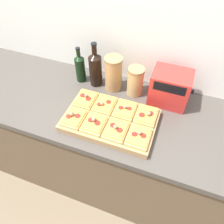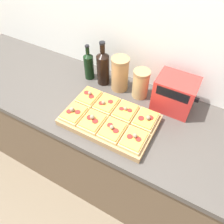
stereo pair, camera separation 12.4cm
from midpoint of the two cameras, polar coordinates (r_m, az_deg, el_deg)
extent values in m
plane|color=brown|center=(2.00, -2.91, -23.42)|extent=(12.00, 12.00, 0.00)
cube|color=silver|center=(1.41, 10.13, 20.03)|extent=(6.00, 0.06, 2.50)
cube|color=brown|center=(1.72, 2.07, -9.87)|extent=(2.60, 0.64, 0.87)
cube|color=#423D38|center=(1.36, 2.58, 0.39)|extent=(2.63, 0.67, 0.04)
cube|color=#A37A4C|center=(1.26, 2.17, -2.27)|extent=(0.52, 0.33, 0.04)
cube|color=tan|center=(1.34, -3.42, 3.78)|extent=(0.12, 0.15, 0.02)
cube|color=orange|center=(1.33, -3.45, 4.21)|extent=(0.10, 0.13, 0.01)
cylinder|color=maroon|center=(1.35, -4.03, 4.97)|extent=(0.03, 0.03, 0.00)
cylinder|color=maroon|center=(1.32, -2.76, 3.96)|extent=(0.03, 0.03, 0.00)
sphere|color=#7F6B51|center=(1.33, -3.16, 4.83)|extent=(0.02, 0.02, 0.02)
cube|color=tan|center=(1.30, 1.33, 1.93)|extent=(0.12, 0.15, 0.02)
cube|color=orange|center=(1.29, 1.34, 2.36)|extent=(0.10, 0.13, 0.01)
cylinder|color=maroon|center=(1.28, -0.10, 2.20)|extent=(0.03, 0.03, 0.00)
cylinder|color=maroon|center=(1.29, 2.52, 2.54)|extent=(0.03, 0.03, 0.00)
sphere|color=#7F6B51|center=(1.27, 0.53, 2.36)|extent=(0.02, 0.02, 0.02)
cube|color=tan|center=(1.27, 6.37, -0.06)|extent=(0.12, 0.15, 0.02)
cube|color=orange|center=(1.26, 6.42, 0.37)|extent=(0.10, 0.13, 0.01)
cylinder|color=maroon|center=(1.25, 5.32, 0.73)|extent=(0.03, 0.03, 0.00)
cylinder|color=maroon|center=(1.25, 7.51, 0.27)|extent=(0.03, 0.03, 0.00)
sphere|color=#7F6B51|center=(1.24, 6.42, 0.78)|extent=(0.02, 0.02, 0.02)
cube|color=tan|center=(1.24, 11.64, -2.14)|extent=(0.12, 0.15, 0.02)
cube|color=orange|center=(1.23, 11.73, -1.72)|extent=(0.10, 0.13, 0.01)
cylinder|color=maroon|center=(1.22, 10.52, -1.75)|extent=(0.03, 0.03, 0.00)
cylinder|color=maroon|center=(1.23, 12.87, -1.62)|extent=(0.03, 0.03, 0.00)
sphere|color=#7F6B51|center=(1.21, 12.35, -1.64)|extent=(0.03, 0.03, 0.03)
cube|color=tan|center=(1.26, -7.11, -0.59)|extent=(0.12, 0.15, 0.02)
cube|color=orange|center=(1.25, -7.17, -0.16)|extent=(0.10, 0.13, 0.01)
cylinder|color=maroon|center=(1.25, -8.39, 0.00)|extent=(0.03, 0.03, 0.00)
cylinder|color=maroon|center=(1.24, -6.16, -0.15)|extent=(0.03, 0.03, 0.00)
sphere|color=#7F6B51|center=(1.24, -7.61, 0.52)|extent=(0.03, 0.03, 0.03)
cube|color=tan|center=(1.21, -2.15, -2.75)|extent=(0.12, 0.15, 0.02)
cube|color=orange|center=(1.20, -2.17, -2.32)|extent=(0.10, 0.13, 0.01)
cylinder|color=maroon|center=(1.20, -2.95, -1.58)|extent=(0.03, 0.03, 0.00)
cylinder|color=maroon|center=(1.18, -1.33, -2.62)|extent=(0.03, 0.03, 0.00)
sphere|color=#7F6B51|center=(1.19, -2.22, -1.47)|extent=(0.03, 0.03, 0.03)
cube|color=tan|center=(1.17, 3.19, -5.04)|extent=(0.12, 0.15, 0.02)
cube|color=orange|center=(1.16, 3.22, -4.62)|extent=(0.10, 0.13, 0.01)
cylinder|color=maroon|center=(1.17, 2.52, -3.59)|extent=(0.03, 0.03, 0.00)
cylinder|color=maroon|center=(1.15, 4.10, -5.09)|extent=(0.03, 0.03, 0.00)
sphere|color=#7F6B51|center=(1.15, 3.07, -4.14)|extent=(0.02, 0.02, 0.02)
cube|color=tan|center=(1.15, 8.85, -7.40)|extent=(0.12, 0.15, 0.02)
cube|color=orange|center=(1.14, 8.93, -7.00)|extent=(0.10, 0.13, 0.01)
cylinder|color=maroon|center=(1.13, 7.80, -6.54)|extent=(0.03, 0.03, 0.00)
cylinder|color=maroon|center=(1.13, 10.09, -7.19)|extent=(0.03, 0.03, 0.00)
sphere|color=#7F6B51|center=(1.13, 9.21, -6.28)|extent=(0.02, 0.02, 0.02)
cylinder|color=black|center=(1.52, -3.66, 11.48)|extent=(0.07, 0.07, 0.17)
cone|color=black|center=(1.46, -3.85, 14.58)|extent=(0.07, 0.07, 0.03)
cylinder|color=black|center=(1.44, -3.92, 15.75)|extent=(0.02, 0.02, 0.05)
cylinder|color=black|center=(1.43, -3.98, 16.69)|extent=(0.03, 0.03, 0.01)
cylinder|color=black|center=(1.46, 0.15, 10.82)|extent=(0.08, 0.08, 0.21)
cone|color=black|center=(1.39, 0.16, 14.75)|extent=(0.08, 0.08, 0.03)
cylinder|color=black|center=(1.37, 0.17, 16.26)|extent=(0.03, 0.03, 0.06)
cylinder|color=black|center=(1.35, 0.17, 17.47)|extent=(0.04, 0.04, 0.01)
cylinder|color=#AD7F4C|center=(1.41, 4.61, 9.44)|extent=(0.11, 0.11, 0.22)
cylinder|color=#937047|center=(1.35, 4.91, 13.33)|extent=(0.11, 0.11, 0.02)
cylinder|color=tan|center=(1.39, 10.03, 6.87)|extent=(0.10, 0.10, 0.17)
cylinder|color=#937047|center=(1.33, 10.57, 10.00)|extent=(0.10, 0.10, 0.02)
cube|color=red|center=(1.35, 18.64, 4.35)|extent=(0.23, 0.17, 0.22)
cube|color=black|center=(1.24, 18.32, 4.27)|extent=(0.18, 0.01, 0.06)
cube|color=black|center=(1.34, 23.79, 2.76)|extent=(0.02, 0.02, 0.02)
camera|label=1|loc=(0.06, -87.13, 3.16)|focal=35.00mm
camera|label=2|loc=(0.06, 92.87, -3.16)|focal=35.00mm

